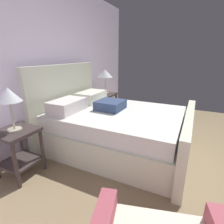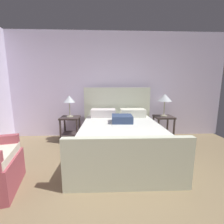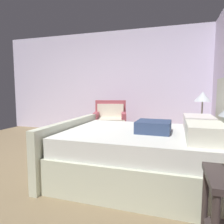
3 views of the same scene
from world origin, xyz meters
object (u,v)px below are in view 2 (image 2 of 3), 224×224
(nightstand_left, at_px, (70,125))
(table_lamp_left, at_px, (69,100))
(bed, at_px, (120,136))
(table_lamp_right, at_px, (165,98))
(nightstand_right, at_px, (163,124))

(nightstand_left, xyz_separation_m, table_lamp_left, (-0.00, 0.00, 0.61))
(table_lamp_left, bearing_deg, bed, -33.35)
(bed, distance_m, table_lamp_left, 1.52)
(table_lamp_right, relative_size, nightstand_left, 0.90)
(bed, bearing_deg, table_lamp_left, 146.65)
(bed, distance_m, nightstand_left, 1.37)
(nightstand_right, xyz_separation_m, table_lamp_left, (-2.29, 0.01, 0.61))
(nightstand_right, height_order, nightstand_left, same)
(nightstand_left, bearing_deg, table_lamp_left, 126.87)
(nightstand_left, height_order, table_lamp_left, table_lamp_left)
(nightstand_right, distance_m, table_lamp_left, 2.37)
(bed, bearing_deg, table_lamp_right, 32.95)
(nightstand_right, distance_m, nightstand_left, 2.29)
(nightstand_left, distance_m, table_lamp_left, 0.61)
(nightstand_right, distance_m, table_lamp_right, 0.64)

